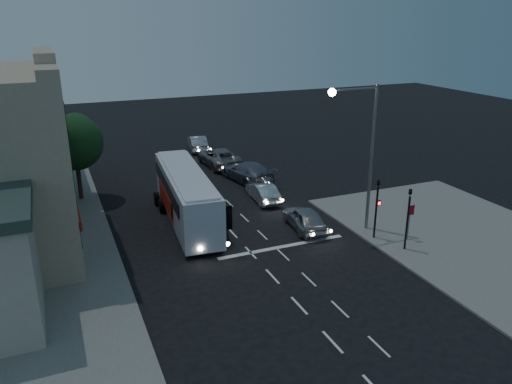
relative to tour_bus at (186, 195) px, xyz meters
name	(u,v)px	position (x,y,z in m)	size (l,w,h in m)	color
ground	(265,268)	(2.11, -7.86, -1.87)	(120.00, 120.00, 0.00)	black
sidewalk_near	(504,256)	(15.11, -11.86, -1.81)	(12.00, 24.00, 0.12)	slate
sidewalk_far	(5,248)	(-10.89, 0.14, -1.81)	(12.00, 50.00, 0.12)	slate
road_markings	(262,240)	(3.39, -4.55, -1.87)	(8.00, 30.55, 0.01)	silver
tour_bus	(186,195)	(0.00, 0.00, 0.00)	(3.26, 11.43, 3.46)	silver
car_suv	(305,218)	(6.55, -4.06, -1.14)	(1.73, 4.29, 1.46)	#A2A2A5
car_sedan_a	(263,192)	(6.17, 1.70, -1.21)	(1.40, 4.02, 1.33)	silver
car_sedan_b	(247,172)	(6.81, 6.34, -1.05)	(2.31, 5.68, 1.65)	slate
car_sedan_c	(219,157)	(6.15, 11.57, -1.07)	(2.65, 5.74, 1.60)	gray
car_extra	(198,143)	(5.91, 17.48, -1.12)	(1.58, 4.55, 1.50)	#B6B5C1
traffic_signal_main	(377,202)	(9.71, -7.08, 0.55)	(0.25, 0.35, 4.10)	black
traffic_signal_side	(408,212)	(10.41, -9.06, 0.55)	(0.18, 0.15, 4.10)	black
regulatory_sign	(410,217)	(11.41, -8.09, -0.27)	(0.45, 0.12, 2.20)	slate
streetlight	(364,143)	(9.45, -5.66, 3.86)	(3.32, 0.44, 9.00)	slate
street_tree	(74,140)	(-6.10, 7.17, 2.63)	(4.00, 4.00, 6.20)	black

